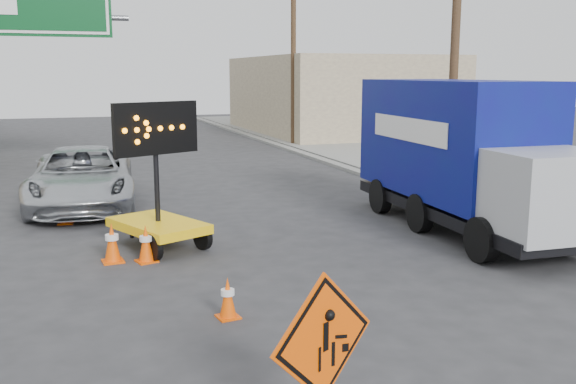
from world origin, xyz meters
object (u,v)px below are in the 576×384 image
box_truck (462,163)px  pickup_truck (82,177)px  construction_sign (323,354)px  arrow_board (158,216)px

box_truck → pickup_truck: bearing=148.4°
construction_sign → arrow_board: 7.93m
construction_sign → arrow_board: arrow_board is taller
arrow_board → pickup_truck: 5.18m
construction_sign → box_truck: box_truck is taller
construction_sign → pickup_truck: bearing=76.2°
arrow_board → pickup_truck: bearing=81.3°
arrow_board → pickup_truck: (-1.37, 5.00, 0.13)m
arrow_board → pickup_truck: arrow_board is taller
pickup_truck → box_truck: size_ratio=0.79×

